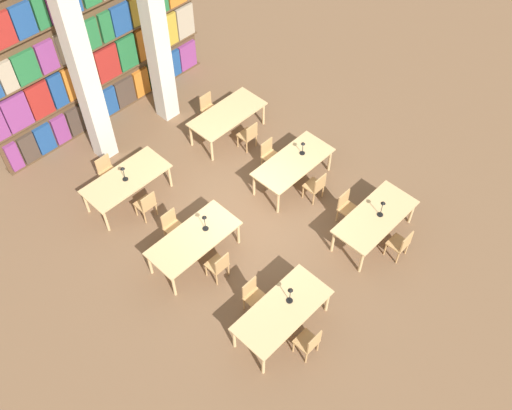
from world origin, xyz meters
name	(u,v)px	position (x,y,z in m)	size (l,w,h in m)	color
ground_plane	(249,217)	(0.00, 0.00, 0.00)	(40.00, 40.00, 0.00)	brown
bookshelf_bank	(92,32)	(0.01, 5.49, 2.63)	(6.56, 0.35, 5.50)	brown
pillar_left	(80,60)	(-1.08, 4.29, 3.00)	(0.47, 0.47, 6.00)	beige
pillar_center	(153,21)	(1.08, 4.29, 3.00)	(0.47, 0.47, 6.00)	beige
reading_table_0	(282,311)	(-1.63, -2.56, 0.68)	(2.11, 0.97, 0.76)	tan
chair_0	(309,342)	(-1.67, -3.33, 0.46)	(0.42, 0.40, 0.86)	tan
chair_1	(253,295)	(-1.67, -1.79, 0.46)	(0.42, 0.40, 0.86)	tan
desk_lamp_0	(290,293)	(-1.38, -2.53, 1.08)	(0.14, 0.14, 0.47)	black
reading_table_1	(375,218)	(1.62, -2.48, 0.68)	(2.11, 0.97, 0.76)	tan
chair_2	(401,244)	(1.58, -3.25, 0.46)	(0.42, 0.40, 0.86)	tan
chair_3	(347,207)	(1.58, -1.71, 0.46)	(0.42, 0.40, 0.86)	tan
desk_lamp_1	(382,206)	(1.71, -2.52, 1.08)	(0.14, 0.14, 0.48)	black
reading_table_2	(194,240)	(-1.67, 0.05, 0.68)	(2.11, 0.97, 0.76)	tan
chair_4	(219,265)	(-1.66, -0.72, 0.46)	(0.42, 0.40, 0.86)	tan
chair_5	(173,226)	(-1.66, 0.82, 0.46)	(0.42, 0.40, 0.86)	tan
desk_lamp_2	(205,220)	(-1.32, 0.04, 1.07)	(0.14, 0.14, 0.47)	black
reading_table_3	(293,163)	(1.59, 0.01, 0.68)	(2.11, 0.97, 0.76)	tan
chair_6	(316,186)	(1.58, -0.76, 0.46)	(0.42, 0.40, 0.86)	tan
chair_7	(270,154)	(1.58, 0.78, 0.46)	(0.42, 0.40, 0.86)	tan
desk_lamp_3	(303,146)	(1.95, 0.04, 1.02)	(0.14, 0.14, 0.40)	black
reading_table_4	(126,180)	(-1.62, 2.54, 0.68)	(2.11, 0.97, 0.76)	tan
chair_8	(146,204)	(-1.67, 1.77, 0.46)	(0.42, 0.40, 0.86)	tan
chair_9	(107,171)	(-1.67, 3.31, 0.46)	(0.42, 0.40, 0.86)	tan
desk_lamp_4	(123,171)	(-1.65, 2.51, 1.05)	(0.14, 0.14, 0.43)	black
reading_table_5	(227,115)	(1.69, 2.45, 0.68)	(2.11, 0.97, 0.76)	tan
chair_10	(249,135)	(1.71, 1.68, 0.46)	(0.42, 0.40, 0.86)	tan
chair_11	(209,108)	(1.71, 3.22, 0.46)	(0.42, 0.40, 0.86)	tan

